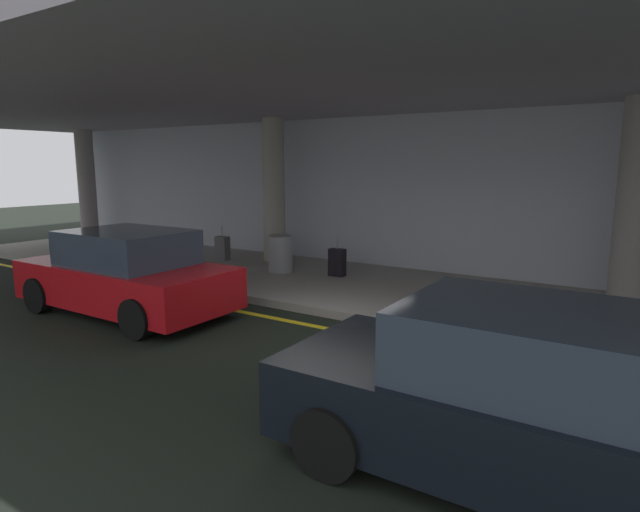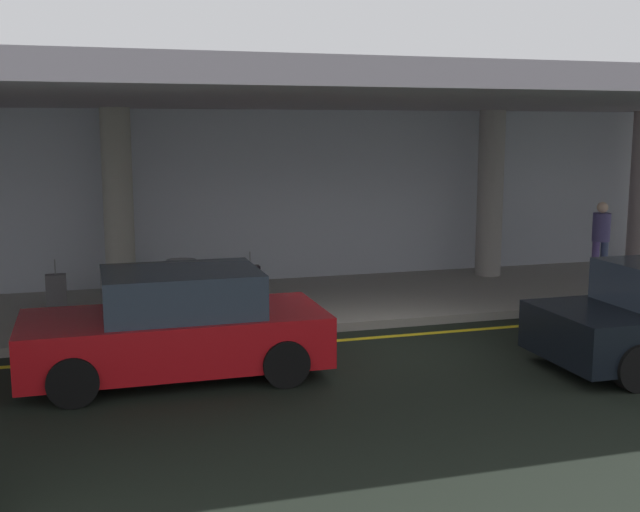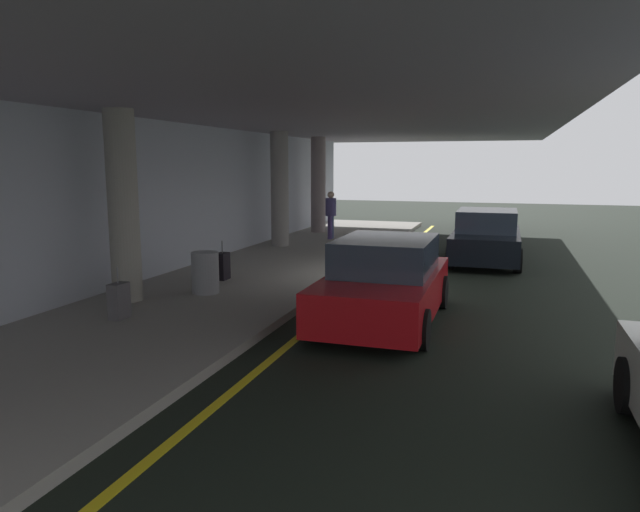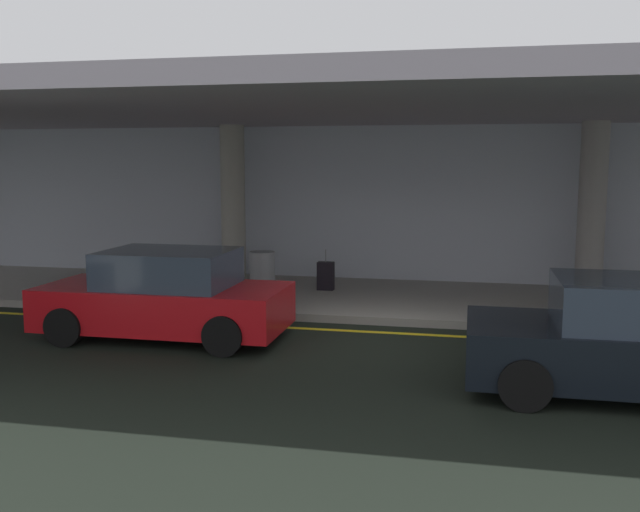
{
  "view_description": "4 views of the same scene",
  "coord_description": "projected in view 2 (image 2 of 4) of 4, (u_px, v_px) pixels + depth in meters",
  "views": [
    {
      "loc": [
        4.33,
        -6.45,
        2.62
      ],
      "look_at": [
        -1.5,
        2.64,
        0.74
      ],
      "focal_mm": 29.34,
      "sensor_mm": 36.0,
      "label": 1
    },
    {
      "loc": [
        -4.6,
        -11.31,
        3.4
      ],
      "look_at": [
        -0.49,
        2.49,
        1.07
      ],
      "focal_mm": 44.25,
      "sensor_mm": 36.0,
      "label": 2
    },
    {
      "loc": [
        -13.3,
        -2.62,
        2.79
      ],
      "look_at": [
        -0.94,
        1.37,
        0.7
      ],
      "focal_mm": 32.34,
      "sensor_mm": 36.0,
      "label": 3
    },
    {
      "loc": [
        1.51,
        -11.43,
        2.97
      ],
      "look_at": [
        -1.27,
        1.39,
        1.19
      ],
      "focal_mm": 39.44,
      "sensor_mm": 36.0,
      "label": 4
    }
  ],
  "objects": [
    {
      "name": "suitcase_upright_primary",
      "position": [
        250.0,
        281.0,
        15.33
      ],
      "size": [
        0.36,
        0.22,
        0.9
      ],
      "rotation": [
        0.0,
        0.0,
        -0.1
      ],
      "color": "black",
      "rests_on": "sidewalk"
    },
    {
      "name": "ground_plane",
      "position": [
        394.0,
        345.0,
        12.54
      ],
      "size": [
        60.0,
        60.0,
        0.0
      ],
      "primitive_type": "plane",
      "color": "black"
    },
    {
      "name": "lane_stripe_yellow",
      "position": [
        383.0,
        337.0,
        13.0
      ],
      "size": [
        26.0,
        0.14,
        0.01
      ],
      "primitive_type": "cube",
      "color": "yellow",
      "rests_on": "ground"
    },
    {
      "name": "ceiling_overhang",
      "position": [
        344.0,
        98.0,
        14.37
      ],
      "size": [
        28.0,
        13.2,
        0.3
      ],
      "primitive_type": "cube",
      "color": "#9B929F",
      "rests_on": "support_column_far_left"
    },
    {
      "name": "sidewalk",
      "position": [
        335.0,
        300.0,
        15.46
      ],
      "size": [
        26.0,
        4.2,
        0.15
      ],
      "primitive_type": "cube",
      "color": "gray",
      "rests_on": "ground"
    },
    {
      "name": "support_column_left_mid",
      "position": [
        118.0,
        203.0,
        15.19
      ],
      "size": [
        0.57,
        0.57,
        3.65
      ],
      "primitive_type": "cylinder",
      "color": "gray",
      "rests_on": "sidewalk"
    },
    {
      "name": "traveler_with_luggage",
      "position": [
        601.0,
        235.0,
        17.17
      ],
      "size": [
        0.38,
        0.38,
        1.68
      ],
      "rotation": [
        0.0,
        0.0,
        0.6
      ],
      "color": "#564388",
      "rests_on": "sidewalk"
    },
    {
      "name": "suitcase_upright_secondary",
      "position": [
        56.0,
        291.0,
        14.43
      ],
      "size": [
        0.36,
        0.22,
        0.9
      ],
      "rotation": [
        0.0,
        0.0,
        0.03
      ],
      "color": "#575457",
      "rests_on": "sidewalk"
    },
    {
      "name": "support_column_center",
      "position": [
        490.0,
        194.0,
        17.44
      ],
      "size": [
        0.57,
        0.57,
        3.65
      ],
      "primitive_type": "cylinder",
      "color": "gray",
      "rests_on": "sidewalk"
    },
    {
      "name": "car_red",
      "position": [
        177.0,
        327.0,
        10.82
      ],
      "size": [
        4.1,
        1.92,
        1.5
      ],
      "rotation": [
        0.0,
        0.0,
        -0.05
      ],
      "color": "#B31016",
      "rests_on": "ground"
    },
    {
      "name": "trash_bin_steel",
      "position": [
        182.0,
        282.0,
        14.64
      ],
      "size": [
        0.56,
        0.56,
        0.85
      ],
      "primitive_type": "cylinder",
      "color": "gray",
      "rests_on": "sidewalk"
    },
    {
      "name": "terminal_back_wall",
      "position": [
        304.0,
        198.0,
        17.29
      ],
      "size": [
        26.0,
        0.3,
        3.8
      ],
      "primitive_type": "cube",
      "color": "#ACB2BF",
      "rests_on": "ground"
    }
  ]
}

